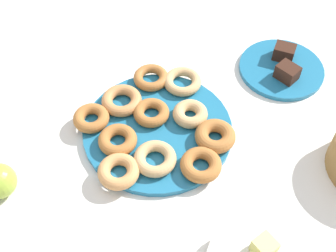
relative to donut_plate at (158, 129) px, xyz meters
name	(u,v)px	position (x,y,z in m)	size (l,w,h in m)	color
ground_plane	(158,131)	(0.00, 0.00, -0.01)	(2.40, 2.40, 0.00)	white
donut_plate	(158,129)	(0.00, 0.00, 0.00)	(0.33, 0.33, 0.01)	#1E6B93
donut_0	(201,165)	(0.02, 0.14, 0.02)	(0.09, 0.09, 0.03)	#AD6B33
donut_1	(119,171)	(0.14, 0.02, 0.02)	(0.09, 0.09, 0.03)	tan
donut_2	(155,159)	(0.07, 0.06, 0.02)	(0.09, 0.09, 0.02)	tan
donut_3	(118,140)	(0.09, -0.04, 0.02)	(0.08, 0.08, 0.03)	#AD6B33
donut_4	(151,113)	(-0.02, -0.03, 0.02)	(0.08, 0.08, 0.02)	#AD6B33
donut_5	(91,118)	(0.08, -0.13, 0.02)	(0.08, 0.08, 0.03)	#AD6B33
donut_6	(183,81)	(-0.14, -0.04, 0.02)	(0.09, 0.09, 0.02)	tan
donut_7	(190,114)	(-0.07, 0.04, 0.02)	(0.08, 0.08, 0.03)	tan
donut_8	(121,101)	(0.00, -0.11, 0.02)	(0.09, 0.09, 0.03)	#C6844C
donut_9	(215,136)	(-0.05, 0.12, 0.02)	(0.09, 0.09, 0.03)	#AD6B33
donut_10	(151,78)	(-0.10, -0.11, 0.02)	(0.09, 0.09, 0.02)	#AD6B33
cake_plate	(281,69)	(-0.35, 0.12, 0.00)	(0.21, 0.21, 0.01)	#1E6B93
brownie_near	(284,52)	(-0.38, 0.10, 0.02)	(0.04, 0.05, 0.04)	#381E14
brownie_far	(287,72)	(-0.32, 0.14, 0.02)	(0.04, 0.05, 0.04)	#381E14
melon_chunk_left	(264,247)	(0.10, 0.33, 0.04)	(0.04, 0.04, 0.04)	#DBD67A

